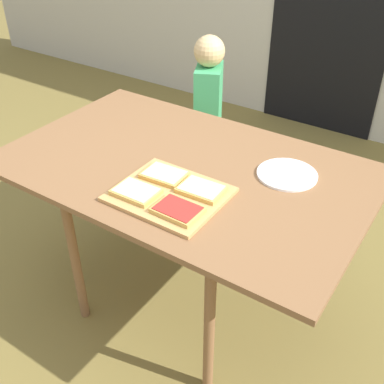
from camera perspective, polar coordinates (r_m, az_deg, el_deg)
ground_plane at (r=2.38m, az=-0.80°, el=-12.85°), size 16.00×16.00×0.00m
dining_table at (r=1.92m, az=-0.97°, el=1.63°), size 1.47×0.92×0.78m
cutting_board at (r=1.70m, az=-2.75°, el=-0.28°), size 0.39×0.33×0.01m
pizza_slice_near_right at (r=1.60m, az=-1.74°, el=-2.20°), size 0.16×0.12×0.02m
pizza_slice_near_left at (r=1.70m, az=-6.81°, el=0.05°), size 0.16×0.12×0.02m
pizza_slice_far_right at (r=1.70m, az=1.14°, el=0.35°), size 0.17×0.12×0.02m
pizza_slice_far_left at (r=1.79m, az=-3.44°, el=2.15°), size 0.17×0.13×0.02m
plate_white_right at (r=1.85m, az=11.48°, el=2.12°), size 0.23×0.23×0.01m
child_left at (r=2.76m, az=1.97°, el=9.67°), size 0.23×0.28×1.03m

